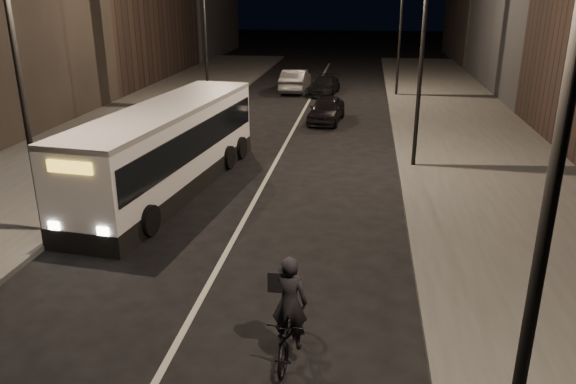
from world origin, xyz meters
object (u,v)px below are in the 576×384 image
(streetlight_right_near, at_px, (534,136))
(streetlight_right_mid, at_px, (416,30))
(streetlight_right_far, at_px, (397,12))
(city_bus, at_px, (168,145))
(car_far, at_px, (324,86))
(cyclist_on_bicycle, at_px, (290,325))
(car_mid, at_px, (295,80))
(streetlight_left_near, at_px, (24,47))
(streetlight_left_far, at_px, (209,16))
(car_near, at_px, (326,109))

(streetlight_right_near, distance_m, streetlight_right_mid, 16.00)
(streetlight_right_far, distance_m, city_bus, 21.74)
(streetlight_right_mid, xyz_separation_m, streetlight_right_far, (0.00, 16.00, 0.00))
(car_far, bearing_deg, streetlight_right_near, -74.47)
(streetlight_right_near, distance_m, car_far, 32.82)
(streetlight_right_mid, distance_m, cyclist_on_bicycle, 13.96)
(city_bus, distance_m, car_mid, 20.75)
(cyclist_on_bicycle, xyz_separation_m, car_mid, (-3.66, 29.85, 0.02))
(streetlight_left_near, bearing_deg, streetlight_right_near, -36.88)
(streetlight_left_near, relative_size, cyclist_on_bicycle, 3.59)
(streetlight_right_near, height_order, streetlight_right_mid, same)
(streetlight_left_far, distance_m, city_bus, 14.30)
(streetlight_right_near, xyz_separation_m, streetlight_right_mid, (0.00, 16.00, 0.00))
(streetlight_right_far, bearing_deg, cyclist_on_bicycle, -95.89)
(car_mid, bearing_deg, streetlight_right_mid, 112.25)
(streetlight_right_near, bearing_deg, car_far, 98.02)
(streetlight_right_near, height_order, streetlight_left_near, same)
(streetlight_right_mid, bearing_deg, streetlight_right_near, -90.00)
(streetlight_left_far, height_order, car_mid, streetlight_left_far)
(car_far, bearing_deg, car_near, -77.44)
(streetlight_right_near, xyz_separation_m, city_bus, (-8.54, 12.36, -3.73))
(streetlight_left_far, relative_size, cyclist_on_bicycle, 3.59)
(streetlight_right_near, relative_size, car_mid, 1.72)
(streetlight_left_near, xyz_separation_m, cyclist_on_bicycle, (7.69, -4.84, -4.61))
(streetlight_right_mid, distance_m, streetlight_left_near, 13.33)
(cyclist_on_bicycle, height_order, car_mid, cyclist_on_bicycle)
(streetlight_right_mid, height_order, car_mid, streetlight_right_mid)
(streetlight_left_near, xyz_separation_m, car_far, (6.13, 24.16, -4.77))
(streetlight_left_near, distance_m, car_mid, 25.74)
(streetlight_right_far, xyz_separation_m, city_bus, (-8.54, -19.64, -3.73))
(streetlight_right_near, bearing_deg, car_mid, 101.37)
(car_mid, bearing_deg, city_bus, 85.67)
(streetlight_right_mid, bearing_deg, cyclist_on_bicycle, -103.05)
(streetlight_right_far, relative_size, car_mid, 1.72)
(cyclist_on_bicycle, relative_size, car_near, 0.56)
(cyclist_on_bicycle, bearing_deg, city_bus, 124.93)
(streetlight_right_mid, relative_size, car_mid, 1.72)
(city_bus, relative_size, cyclist_on_bicycle, 4.99)
(streetlight_right_far, relative_size, streetlight_left_far, 1.00)
(city_bus, bearing_deg, streetlight_right_mid, 29.67)
(streetlight_left_near, relative_size, car_far, 2.00)
(city_bus, height_order, car_far, city_bus)
(city_bus, relative_size, car_far, 2.78)
(streetlight_right_near, xyz_separation_m, streetlight_right_far, (0.00, 32.00, 0.00))
(streetlight_left_far, distance_m, cyclist_on_bicycle, 24.54)
(streetlight_right_mid, height_order, cyclist_on_bicycle, streetlight_right_mid)
(streetlight_right_mid, height_order, streetlight_right_far, same)
(city_bus, bearing_deg, streetlight_left_near, -109.38)
(streetlight_left_near, height_order, car_far, streetlight_left_near)
(streetlight_left_near, relative_size, city_bus, 0.72)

